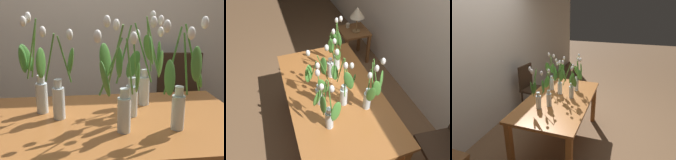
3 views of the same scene
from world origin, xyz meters
TOP-DOWN VIEW (x-y plane):
  - ground_plane at (0.00, 0.00)m, footprint 18.00×18.00m
  - room_wall_rear at (0.00, 1.27)m, footprint 9.00×0.10m
  - dining_table at (0.00, 0.00)m, footprint 1.60×0.90m
  - tulip_vase_0 at (0.38, -0.17)m, footprint 0.24×0.21m
  - tulip_vase_1 at (0.17, 0.04)m, footprint 0.25×0.21m
  - tulip_vase_2 at (0.07, -0.16)m, footprint 0.23×0.24m
  - tulip_vase_3 at (-0.25, 0.06)m, footprint 0.23×0.14m
  - tulip_vase_4 at (0.31, 0.23)m, footprint 0.16×0.19m
  - tulip_vase_5 at (-0.38, 0.16)m, footprint 0.17×0.14m
  - dining_chair at (0.77, 0.89)m, footprint 0.45×0.45m

SIDE VIEW (x-z plane):
  - ground_plane at x=0.00m, z-range 0.00..0.00m
  - dining_chair at x=0.77m, z-range 0.06..0.99m
  - dining_table at x=0.00m, z-range 0.28..1.02m
  - tulip_vase_3 at x=-0.25m, z-range 0.66..1.18m
  - tulip_vase_5 at x=-0.38m, z-range 0.64..1.22m
  - tulip_vase_2 at x=0.07m, z-range 0.66..1.24m
  - tulip_vase_4 at x=0.31m, z-range 0.66..1.24m
  - tulip_vase_0 at x=0.38m, z-range 0.66..1.24m
  - tulip_vase_1 at x=0.17m, z-range 0.67..1.24m
  - room_wall_rear at x=0.00m, z-range 0.00..2.70m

